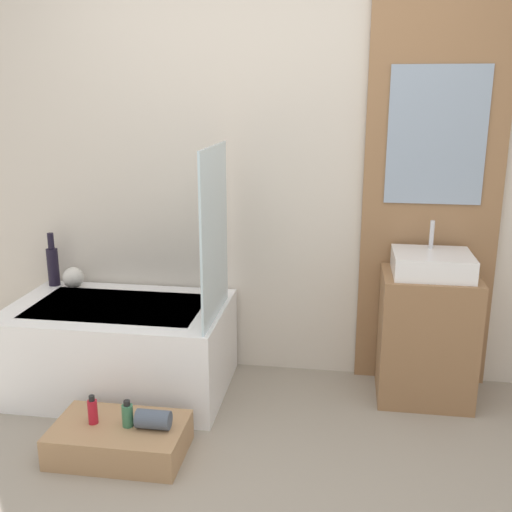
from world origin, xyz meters
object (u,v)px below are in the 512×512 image
(bottle_soap_secondary, at_px, (128,415))
(bathtub, at_px, (120,347))
(vase_round_light, at_px, (73,278))
(sink, at_px, (432,264))
(bottle_soap_primary, at_px, (93,411))
(wooden_step_bench, at_px, (120,439))
(vase_tall_dark, at_px, (53,264))

(bottle_soap_secondary, bearing_deg, bathtub, 113.51)
(bottle_soap_secondary, bearing_deg, vase_round_light, 126.18)
(sink, height_order, bottle_soap_primary, sink)
(sink, bearing_deg, wooden_step_bench, -151.83)
(bathtub, height_order, wooden_step_bench, bathtub)
(wooden_step_bench, bearing_deg, vase_round_light, 124.21)
(sink, bearing_deg, vase_tall_dark, 176.44)
(sink, relative_size, bottle_soap_secondary, 3.14)
(bathtub, distance_m, bottle_soap_secondary, 0.70)
(bathtub, bearing_deg, bottle_soap_secondary, -66.49)
(vase_tall_dark, distance_m, bottle_soap_secondary, 1.30)
(bathtub, relative_size, vase_round_light, 9.52)
(sink, xyz_separation_m, bottle_soap_primary, (-1.61, -0.80, -0.56))
(vase_round_light, distance_m, bottle_soap_secondary, 1.18)
(vase_tall_dark, xyz_separation_m, vase_round_light, (0.14, -0.03, -0.07))
(vase_tall_dark, height_order, vase_round_light, vase_tall_dark)
(vase_round_light, relative_size, bottle_soap_primary, 0.90)
(vase_tall_dark, bearing_deg, vase_round_light, -11.79)
(bathtub, xyz_separation_m, bottle_soap_primary, (0.11, -0.64, -0.04))
(bathtub, distance_m, vase_tall_dark, 0.72)
(sink, relative_size, vase_tall_dark, 1.24)
(bathtub, xyz_separation_m, vase_round_light, (-0.39, 0.27, 0.32))
(bathtub, relative_size, bottle_soap_secondary, 9.30)
(vase_round_light, bearing_deg, bottle_soap_primary, -61.53)
(sink, bearing_deg, bottle_soap_primary, -153.71)
(bathtub, xyz_separation_m, bottle_soap_secondary, (0.28, -0.64, -0.04))
(bathtub, height_order, vase_round_light, vase_round_light)
(vase_tall_dark, bearing_deg, bottle_soap_secondary, -49.37)
(sink, xyz_separation_m, vase_tall_dark, (-2.24, 0.14, -0.14))
(wooden_step_bench, relative_size, sink, 1.51)
(vase_tall_dark, relative_size, bottle_soap_secondary, 2.53)
(bottle_soap_primary, bearing_deg, sink, 26.29)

